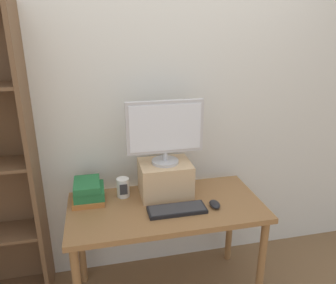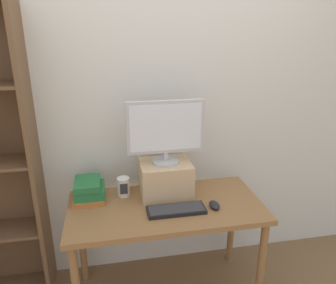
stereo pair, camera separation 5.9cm
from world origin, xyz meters
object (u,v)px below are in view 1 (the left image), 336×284
object	(u,v)px
computer_mouse	(215,204)
book_stack	(88,192)
desk	(166,217)
computer_monitor	(165,130)
desk_speaker	(123,187)
riser_box	(165,178)
keyboard	(177,210)

from	to	relation	value
computer_mouse	book_stack	bearing A→B (deg)	161.74
desk	computer_monitor	size ratio (longest dim) A/B	2.48
computer_mouse	desk	bearing A→B (deg)	162.74
computer_monitor	computer_mouse	world-z (taller)	computer_monitor
book_stack	desk_speaker	size ratio (longest dim) A/B	1.75
riser_box	computer_monitor	xyz separation A→B (m)	(0.00, -0.00, 0.35)
desk	desk_speaker	size ratio (longest dim) A/B	9.60
riser_box	book_stack	distance (m)	0.52
computer_monitor	desk_speaker	xyz separation A→B (m)	(-0.29, 0.03, -0.40)
keyboard	computer_mouse	distance (m)	0.25
riser_box	desk_speaker	xyz separation A→B (m)	(-0.29, 0.03, -0.05)
riser_box	computer_monitor	distance (m)	0.35
computer_mouse	desk_speaker	xyz separation A→B (m)	(-0.56, 0.27, 0.05)
desk_speaker	book_stack	bearing A→B (deg)	-177.83
keyboard	desk_speaker	world-z (taller)	desk_speaker
computer_mouse	desk_speaker	bearing A→B (deg)	154.32
book_stack	computer_mouse	bearing A→B (deg)	-18.26
desk	riser_box	distance (m)	0.25
computer_monitor	riser_box	bearing A→B (deg)	90.00
riser_box	desk	bearing A→B (deg)	-99.96
keyboard	book_stack	distance (m)	0.60
desk	desk_speaker	bearing A→B (deg)	145.92
computer_monitor	keyboard	world-z (taller)	computer_monitor
desk	computer_monitor	bearing A→B (deg)	79.94
keyboard	book_stack	world-z (taller)	book_stack
desk	computer_mouse	size ratio (longest dim) A/B	12.09
riser_box	computer_monitor	size ratio (longest dim) A/B	0.68
keyboard	desk_speaker	size ratio (longest dim) A/B	2.79
computer_monitor	computer_mouse	size ratio (longest dim) A/B	4.87
desk	book_stack	size ratio (longest dim) A/B	5.50
desk	computer_monitor	xyz separation A→B (m)	(0.03, 0.15, 0.55)
riser_box	desk_speaker	distance (m)	0.29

